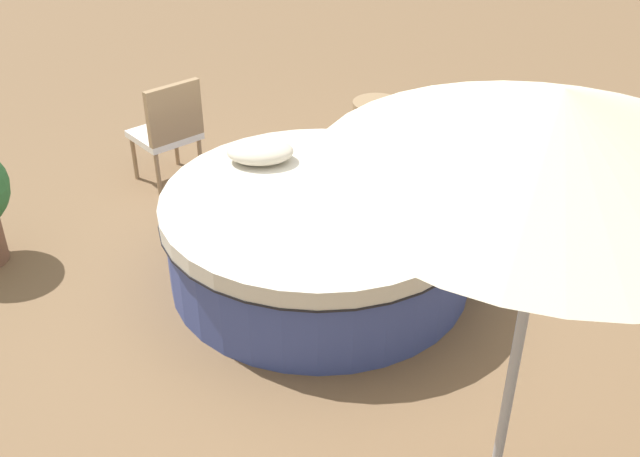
{
  "coord_description": "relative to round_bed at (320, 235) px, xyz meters",
  "views": [
    {
      "loc": [
        0.06,
        -4.59,
        3.29
      ],
      "look_at": [
        0.0,
        0.0,
        0.41
      ],
      "focal_mm": 41.99,
      "sensor_mm": 36.0,
      "label": 1
    }
  ],
  "objects": [
    {
      "name": "patio_chair",
      "position": [
        -1.34,
        1.42,
        0.21
      ],
      "size": [
        0.72,
        0.72,
        0.98
      ],
      "rotation": [
        0.0,
        0.0,
        0.73
      ],
      "color": "#997A56",
      "rests_on": "ground_plane"
    },
    {
      "name": "throw_pillow_0",
      "position": [
        0.68,
        0.16,
        0.43
      ],
      "size": [
        0.5,
        0.36,
        0.2
      ],
      "primitive_type": "ellipsoid",
      "color": "beige",
      "rests_on": "round_bed"
    },
    {
      "name": "round_bed",
      "position": [
        0.0,
        0.0,
        0.0
      ],
      "size": [
        2.29,
        2.29,
        0.68
      ],
      "color": "#38478C",
      "rests_on": "ground_plane"
    },
    {
      "name": "throw_pillow_1",
      "position": [
        0.22,
        0.69,
        0.4
      ],
      "size": [
        0.44,
        0.36,
        0.14
      ],
      "primitive_type": "ellipsoid",
      "color": "beige",
      "rests_on": "round_bed"
    },
    {
      "name": "side_table",
      "position": [
        0.53,
        2.26,
        -0.12
      ],
      "size": [
        0.48,
        0.48,
        0.45
      ],
      "primitive_type": "cylinder",
      "color": "#997A56",
      "rests_on": "ground_plane"
    },
    {
      "name": "throw_pillow_2",
      "position": [
        -0.47,
        0.54,
        0.41
      ],
      "size": [
        0.51,
        0.37,
        0.17
      ],
      "primitive_type": "ellipsoid",
      "color": "beige",
      "rests_on": "round_bed"
    },
    {
      "name": "ground_plane",
      "position": [
        0.0,
        0.0,
        -0.35
      ],
      "size": [
        16.0,
        16.0,
        0.0
      ],
      "primitive_type": "plane",
      "color": "brown"
    },
    {
      "name": "patio_umbrella",
      "position": [
        0.9,
        -2.06,
        1.76
      ],
      "size": [
        1.84,
        1.84,
        2.3
      ],
      "color": "#262628",
      "rests_on": "ground_plane"
    }
  ]
}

